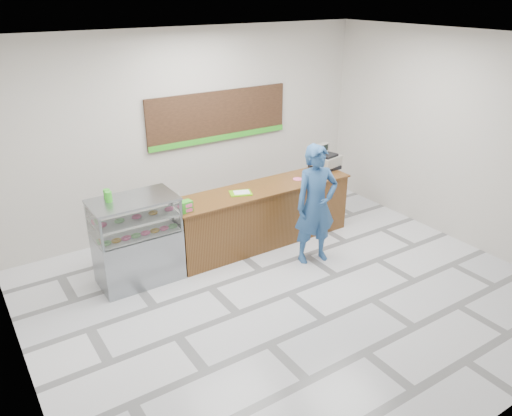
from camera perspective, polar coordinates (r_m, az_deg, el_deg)
floor at (r=7.38m, az=3.89°, el=-9.71°), size 7.00×7.00×0.00m
back_wall at (r=9.02m, az=-7.41°, el=8.77°), size 7.00×0.00×7.00m
ceiling at (r=6.17m, az=4.84°, el=18.47°), size 7.00×7.00×0.00m
sales_counter at (r=8.51m, az=0.70°, el=-0.83°), size 3.26×0.76×1.03m
display_case at (r=7.55m, az=-13.45°, el=-3.58°), size 1.22×0.72×1.33m
menu_board at (r=9.18m, az=-4.24°, el=10.35°), size 2.80×0.06×0.90m
cash_register at (r=9.25m, az=7.84°, el=5.49°), size 0.53×0.55×0.42m
card_terminal at (r=8.77m, az=5.70°, el=3.62°), size 0.12×0.18×0.04m
serving_tray at (r=8.05m, az=-1.76°, el=1.73°), size 0.42×0.36×0.02m
napkin_box at (r=7.56m, az=-8.51°, el=0.34°), size 0.16×0.16×0.11m
straw_cup at (r=7.62m, az=-8.76°, el=0.58°), size 0.08×0.08×0.13m
promo_box at (r=7.43m, az=-8.06°, el=0.17°), size 0.20×0.15×0.17m
donut_decal at (r=8.69m, az=4.78°, el=3.32°), size 0.17×0.17×0.00m
green_cup_left at (r=7.25m, az=-16.49°, el=1.24°), size 0.10×0.10×0.15m
green_cup_right at (r=7.35m, az=-16.67°, el=1.52°), size 0.09×0.09×0.14m
customer at (r=7.85m, az=6.86°, el=0.38°), size 0.79×0.60×1.93m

